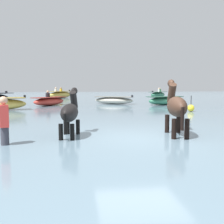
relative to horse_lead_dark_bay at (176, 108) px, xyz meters
The scene contains 11 objects.
ground_plane 1.64m from the horse_lead_dark_bay, behind, with size 120.00×120.00×0.00m, color #666051.
water_surface 10.05m from the horse_lead_dark_bay, 96.24° to the left, with size 90.00×90.00×0.43m, color slate.
horse_lead_dark_bay is the anchor object (origin of this frame).
horse_trailing_black 3.09m from the horse_lead_dark_bay, behind, with size 0.66×1.70×1.83m.
boat_far_offshore 25.79m from the horse_lead_dark_bay, 73.90° to the left, with size 2.99×3.13×1.17m.
boat_near_starboard 13.55m from the horse_lead_dark_bay, 89.78° to the left, with size 3.23×2.22×0.73m.
boat_distant_west 25.04m from the horse_lead_dark_bay, 100.82° to the left, with size 3.24×3.96×1.28m.
boat_mid_outer 12.75m from the horse_lead_dark_bay, 72.76° to the left, with size 3.13×2.09×0.64m.
boat_far_inshore 13.50m from the horse_lead_dark_bay, 111.14° to the left, with size 2.61×2.82×1.09m.
person_spectator_far 4.72m from the horse_lead_dark_bay, behind, with size 0.29×0.37×1.63m.
channel_buoy 7.69m from the horse_lead_dark_bay, 62.90° to the left, with size 0.39×0.39×0.89m.
Camera 1 is at (-1.82, -7.48, 1.89)m, focal length 43.21 mm.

